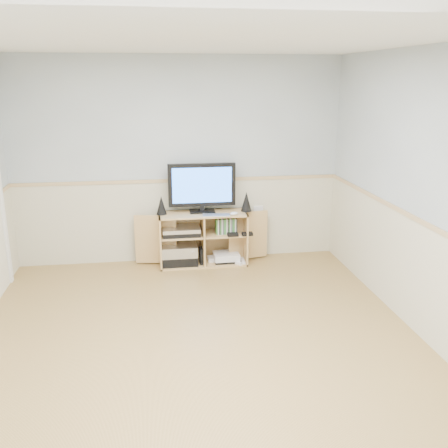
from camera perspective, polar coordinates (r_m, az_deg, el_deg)
The scene contains 11 objects.
room at distance 4.07m, azimuth -4.21°, elevation 1.90°, with size 4.04×4.54×2.54m.
media_cabinet at distance 6.20m, azimuth -2.47°, elevation -1.48°, with size 1.66×0.40×0.65m.
monitor at distance 6.03m, azimuth -2.54°, elevation 4.34°, with size 0.81×0.18×0.60m.
speaker_left at distance 6.03m, azimuth -7.17°, elevation 2.15°, with size 0.12×0.12×0.23m, color black.
speaker_right at distance 6.13m, azimuth 2.57°, elevation 2.59°, with size 0.13×0.13×0.24m, color black.
keyboard at distance 5.95m, azimuth -0.88°, elevation 1.02°, with size 0.33×0.13×0.01m, color silver.
mouse at distance 5.97m, azimuth 1.17°, elevation 1.21°, with size 0.10×0.06×0.04m, color white.
av_components at distance 6.17m, azimuth -5.09°, elevation -2.73°, with size 0.53×0.34×0.47m.
game_consoles at distance 6.26m, azimuth 0.14°, elevation -3.81°, with size 0.45×0.30×0.11m.
game_cases at distance 6.13m, azimuth 0.25°, elevation -0.18°, with size 0.26×0.14×0.19m, color #3F8C3F.
wall_outlet at distance 6.39m, azimuth 3.93°, elevation 1.55°, with size 0.12×0.03×0.12m, color white.
Camera 1 is at (-0.34, -3.81, 2.22)m, focal length 40.00 mm.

